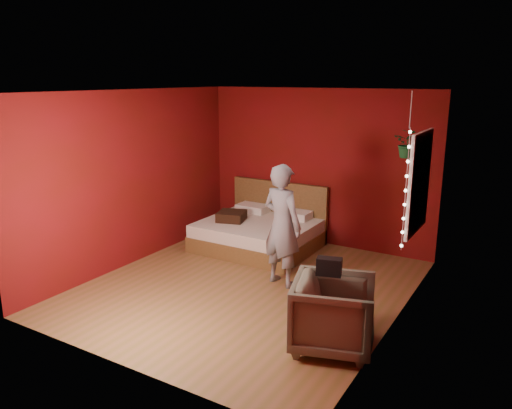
{
  "coord_description": "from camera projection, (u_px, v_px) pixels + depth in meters",
  "views": [
    {
      "loc": [
        3.34,
        -5.34,
        2.78
      ],
      "look_at": [
        -0.09,
        0.4,
        1.06
      ],
      "focal_mm": 35.0,
      "sensor_mm": 36.0,
      "label": 1
    }
  ],
  "objects": [
    {
      "name": "fairy_lights",
      "position": [
        406.0,
        190.0,
        5.76
      ],
      "size": [
        0.04,
        0.04,
        1.45
      ],
      "color": "silver",
      "rests_on": "room_walls"
    },
    {
      "name": "hanging_plant",
      "position": [
        408.0,
        143.0,
        6.58
      ],
      "size": [
        0.41,
        0.37,
        0.87
      ],
      "color": "silver",
      "rests_on": "room_walls"
    },
    {
      "name": "window",
      "position": [
        419.0,
        183.0,
        6.18
      ],
      "size": [
        0.05,
        0.97,
        1.27
      ],
      "color": "white",
      "rests_on": "room_walls"
    },
    {
      "name": "room_walls",
      "position": [
        246.0,
        165.0,
        6.37
      ],
      "size": [
        4.04,
        4.54,
        2.62
      ],
      "color": "maroon",
      "rests_on": "ground"
    },
    {
      "name": "floor",
      "position": [
        247.0,
        287.0,
        6.79
      ],
      "size": [
        4.5,
        4.5,
        0.0
      ],
      "primitive_type": "plane",
      "color": "brown",
      "rests_on": "ground"
    },
    {
      "name": "armchair",
      "position": [
        334.0,
        314.0,
        5.19
      ],
      "size": [
        1.04,
        1.03,
        0.77
      ],
      "primitive_type": "imported",
      "rotation": [
        0.0,
        0.0,
        1.87
      ],
      "color": "#615F4C",
      "rests_on": "ground"
    },
    {
      "name": "throw_pillow",
      "position": [
        232.0,
        216.0,
        8.26
      ],
      "size": [
        0.53,
        0.53,
        0.15
      ],
      "primitive_type": "cube",
      "rotation": [
        0.0,
        0.0,
        0.29
      ],
      "color": "#311C10",
      "rests_on": "bed"
    },
    {
      "name": "bed",
      "position": [
        260.0,
        232.0,
        8.31
      ],
      "size": [
        1.82,
        1.55,
        1.0
      ],
      "color": "brown",
      "rests_on": "ground"
    },
    {
      "name": "person",
      "position": [
        282.0,
        225.0,
        6.69
      ],
      "size": [
        0.69,
        0.53,
        1.68
      ],
      "primitive_type": "imported",
      "rotation": [
        0.0,
        0.0,
        2.91
      ],
      "color": "slate",
      "rests_on": "ground"
    },
    {
      "name": "handbag",
      "position": [
        329.0,
        266.0,
        5.19
      ],
      "size": [
        0.29,
        0.2,
        0.19
      ],
      "primitive_type": "cube",
      "rotation": [
        0.0,
        0.0,
        0.27
      ],
      "color": "black",
      "rests_on": "armchair"
    }
  ]
}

